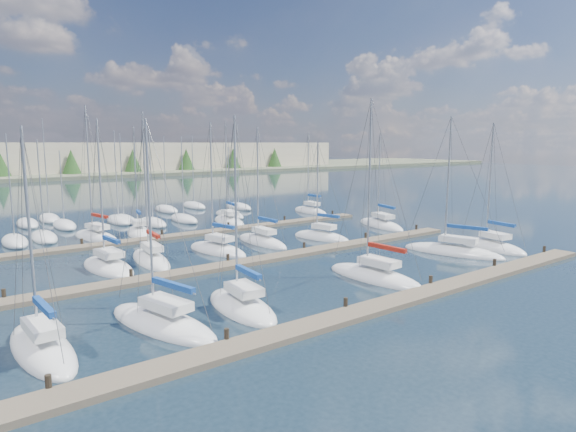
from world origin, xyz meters
TOP-DOWN VIEW (x-y plane):
  - ground at (0.00, 60.00)m, footprint 400.00×400.00m
  - dock_near at (0.00, 2.01)m, footprint 44.00×1.93m
  - dock_mid at (0.00, 16.01)m, footprint 44.00×1.93m
  - dock_far at (0.00, 30.01)m, footprint 44.00×1.93m
  - sailboat_a at (-19.47, 7.44)m, footprint 2.83×7.96m
  - sailboat_d at (2.49, 6.71)m, footprint 3.14×8.57m
  - sailboat_r at (20.23, 35.87)m, footprint 2.50×7.34m
  - sailboat_c at (-8.73, 6.89)m, footprint 3.28×7.39m
  - sailboat_m at (19.74, 21.94)m, footprint 4.63×8.80m
  - sailboat_o at (-5.29, 34.25)m, footprint 3.67×6.79m
  - sailboat_p at (6.40, 34.99)m, footprint 3.79×8.09m
  - sailboat_j at (-2.54, 21.43)m, footprint 3.90×7.66m
  - sailboat_f at (14.20, 8.17)m, footprint 4.97×9.41m
  - sailboat_i at (-8.80, 21.47)m, footprint 2.99×8.15m
  - sailboat_b at (-13.61, 7.17)m, footprint 4.66×8.96m
  - sailboat_n at (-9.76, 34.40)m, footprint 4.03×8.29m
  - sailboat_k at (2.81, 22.12)m, footprint 2.21×7.86m
  - sailboat_h at (-12.40, 21.15)m, footprint 3.46×7.56m
  - sailboat_l at (9.03, 20.34)m, footprint 3.79×7.12m
  - sailboat_g at (18.88, 7.22)m, footprint 3.63×7.65m
  - distant_boats at (-4.34, 43.76)m, footprint 36.93×20.75m

SIDE VIEW (x-z plane):
  - ground at x=0.00m, z-range 0.00..0.00m
  - dock_near at x=0.00m, z-range -0.40..0.70m
  - dock_mid at x=0.00m, z-range -0.40..0.70m
  - dock_far at x=0.00m, z-range -0.40..0.70m
  - sailboat_b at x=-13.61m, z-range -5.77..6.11m
  - sailboat_m at x=19.74m, z-range -5.72..6.08m
  - sailboat_h at x=-12.40m, z-range -6.06..6.42m
  - sailboat_f at x=14.20m, z-range -6.28..6.64m
  - sailboat_a at x=-19.47m, z-range -5.52..5.88m
  - sailboat_c at x=-8.73m, z-range -5.92..6.28m
  - sailboat_l at x=9.03m, z-range -5.14..5.51m
  - sailboat_g at x=18.88m, z-range -6.05..6.42m
  - sailboat_j at x=-2.54m, z-range -6.05..6.41m
  - sailboat_d at x=2.49m, z-range -6.69..7.06m
  - sailboat_p at x=6.40m, z-range -6.45..6.82m
  - sailboat_k at x=2.81m, z-range -5.86..6.25m
  - sailboat_r at x=20.23m, z-range -5.86..6.25m
  - sailboat_i at x=-8.80m, z-range -6.38..6.77m
  - sailboat_o at x=-5.29m, z-range -5.99..6.38m
  - sailboat_n at x=-9.76m, z-range -6.99..7.39m
  - distant_boats at x=-4.34m, z-range -6.36..6.94m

